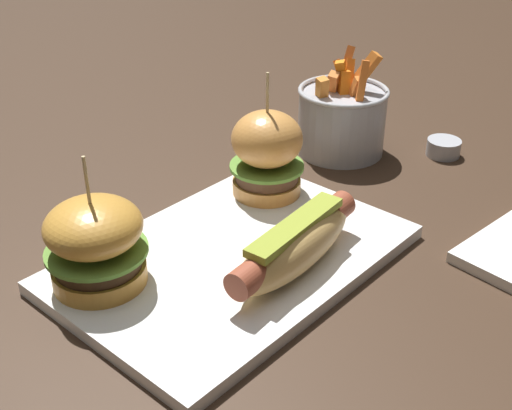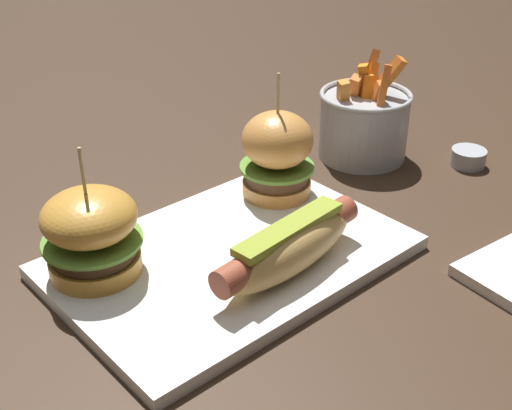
% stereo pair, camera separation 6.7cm
% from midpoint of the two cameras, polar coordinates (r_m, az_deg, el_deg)
% --- Properties ---
extents(ground_plane, '(3.00, 3.00, 0.00)m').
position_cam_midpoint_polar(ground_plane, '(0.68, -4.77, -5.11)').
color(ground_plane, '#382619').
extents(platter_main, '(0.34, 0.23, 0.01)m').
position_cam_midpoint_polar(platter_main, '(0.67, -4.79, -4.62)').
color(platter_main, white).
rests_on(platter_main, ground).
extents(hot_dog, '(0.18, 0.06, 0.05)m').
position_cam_midpoint_polar(hot_dog, '(0.63, 0.32, -3.43)').
color(hot_dog, tan).
rests_on(hot_dog, platter_main).
extents(slider_left, '(0.09, 0.09, 0.13)m').
position_cam_midpoint_polar(slider_left, '(0.63, -16.49, -3.18)').
color(slider_left, gold).
rests_on(slider_left, platter_main).
extents(slider_right, '(0.08, 0.08, 0.14)m').
position_cam_midpoint_polar(slider_right, '(0.75, -1.62, 4.41)').
color(slider_right, '#D59046').
rests_on(slider_right, platter_main).
extents(fries_bucket, '(0.12, 0.12, 0.14)m').
position_cam_midpoint_polar(fries_bucket, '(0.89, 5.18, 7.32)').
color(fries_bucket, '#A8AAB2').
rests_on(fries_bucket, ground).
extents(sauce_ramekin, '(0.04, 0.04, 0.02)m').
position_cam_midpoint_polar(sauce_ramekin, '(0.92, 13.68, 4.76)').
color(sauce_ramekin, '#A8AAB2').
rests_on(sauce_ramekin, ground).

